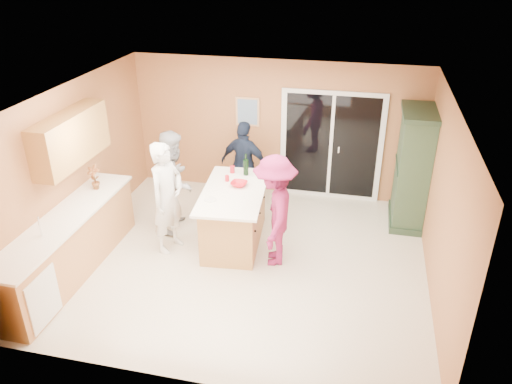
% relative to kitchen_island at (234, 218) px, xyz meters
% --- Properties ---
extents(floor, '(5.50, 5.50, 0.00)m').
position_rel_kitchen_island_xyz_m(floor, '(0.30, -0.48, -0.44)').
color(floor, beige).
rests_on(floor, ground).
extents(ceiling, '(5.50, 5.00, 0.10)m').
position_rel_kitchen_island_xyz_m(ceiling, '(0.30, -0.48, 2.16)').
color(ceiling, white).
rests_on(ceiling, wall_back).
extents(wall_back, '(5.50, 0.10, 2.60)m').
position_rel_kitchen_island_xyz_m(wall_back, '(0.30, 2.02, 0.86)').
color(wall_back, tan).
rests_on(wall_back, ground).
extents(wall_front, '(5.50, 0.10, 2.60)m').
position_rel_kitchen_island_xyz_m(wall_front, '(0.30, -2.98, 0.86)').
color(wall_front, tan).
rests_on(wall_front, ground).
extents(wall_left, '(0.10, 5.00, 2.60)m').
position_rel_kitchen_island_xyz_m(wall_left, '(-2.45, -0.48, 0.86)').
color(wall_left, tan).
rests_on(wall_left, ground).
extents(wall_right, '(0.10, 5.00, 2.60)m').
position_rel_kitchen_island_xyz_m(wall_right, '(3.05, -0.48, 0.86)').
color(wall_right, tan).
rests_on(wall_right, ground).
extents(left_cabinet_run, '(0.65, 3.05, 1.24)m').
position_rel_kitchen_island_xyz_m(left_cabinet_run, '(-2.15, -1.53, 0.02)').
color(left_cabinet_run, '#C07F4A').
rests_on(left_cabinet_run, floor).
extents(upper_cabinets, '(0.35, 1.60, 0.75)m').
position_rel_kitchen_island_xyz_m(upper_cabinets, '(-2.28, -0.68, 1.43)').
color(upper_cabinets, '#C07F4A').
rests_on(upper_cabinets, wall_left).
extents(sliding_door, '(1.90, 0.07, 2.10)m').
position_rel_kitchen_island_xyz_m(sliding_door, '(1.35, 1.99, 0.61)').
color(sliding_door, silver).
rests_on(sliding_door, floor).
extents(framed_picture, '(0.46, 0.04, 0.56)m').
position_rel_kitchen_island_xyz_m(framed_picture, '(-0.25, 2.00, 1.16)').
color(framed_picture, tan).
rests_on(framed_picture, wall_back).
extents(kitchen_island, '(1.13, 1.87, 0.94)m').
position_rel_kitchen_island_xyz_m(kitchen_island, '(0.00, 0.00, 0.00)').
color(kitchen_island, '#C07F4A').
rests_on(kitchen_island, floor).
extents(green_hutch, '(0.59, 1.11, 2.05)m').
position_rel_kitchen_island_xyz_m(green_hutch, '(2.79, 1.33, 0.55)').
color(green_hutch, '#223826').
rests_on(green_hutch, floor).
extents(woman_white, '(0.61, 0.76, 1.82)m').
position_rel_kitchen_island_xyz_m(woman_white, '(-0.96, -0.41, 0.47)').
color(woman_white, white).
rests_on(woman_white, floor).
extents(woman_grey, '(0.71, 0.89, 1.75)m').
position_rel_kitchen_island_xyz_m(woman_grey, '(-1.10, 0.27, 0.43)').
color(woman_grey, '#98989B').
rests_on(woman_grey, floor).
extents(woman_navy, '(1.02, 0.60, 1.63)m').
position_rel_kitchen_island_xyz_m(woman_navy, '(-0.15, 1.33, 0.37)').
color(woman_navy, '#1A2339').
rests_on(woman_navy, floor).
extents(woman_magenta, '(0.81, 1.21, 1.75)m').
position_rel_kitchen_island_xyz_m(woman_magenta, '(0.74, -0.40, 0.43)').
color(woman_magenta, maroon).
rests_on(woman_magenta, floor).
extents(serving_bowl, '(0.29, 0.29, 0.07)m').
position_rel_kitchen_island_xyz_m(serving_bowl, '(0.04, 0.18, 0.53)').
color(serving_bowl, red).
rests_on(serving_bowl, kitchen_island).
extents(tulip_vase, '(0.23, 0.16, 0.41)m').
position_rel_kitchen_island_xyz_m(tulip_vase, '(-2.15, -0.43, 0.70)').
color(tulip_vase, red).
rests_on(tulip_vase, left_cabinet_run).
extents(tumbler_near, '(0.10, 0.10, 0.12)m').
position_rel_kitchen_island_xyz_m(tumbler_near, '(-0.20, 0.65, 0.56)').
color(tumbler_near, red).
rests_on(tumbler_near, kitchen_island).
extents(tumbler_far, '(0.08, 0.08, 0.10)m').
position_rel_kitchen_island_xyz_m(tumbler_far, '(-0.19, 0.31, 0.55)').
color(tumbler_far, red).
rests_on(tumbler_far, kitchen_island).
extents(wine_bottle, '(0.09, 0.09, 0.38)m').
position_rel_kitchen_island_xyz_m(wine_bottle, '(0.05, 0.62, 0.65)').
color(wine_bottle, black).
rests_on(wine_bottle, kitchen_island).
extents(white_plate, '(0.23, 0.23, 0.01)m').
position_rel_kitchen_island_xyz_m(white_plate, '(-0.26, -0.39, 0.51)').
color(white_plate, silver).
rests_on(white_plate, kitchen_island).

